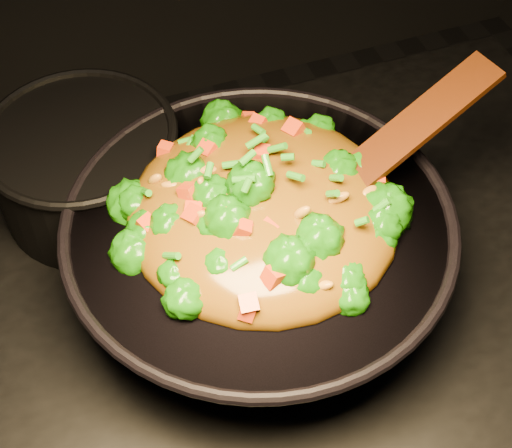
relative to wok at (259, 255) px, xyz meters
name	(u,v)px	position (x,y,z in m)	size (l,w,h in m)	color
wok	(259,255)	(0.00, 0.00, 0.00)	(0.43, 0.43, 0.12)	black
stir_fry	(264,184)	(0.01, 0.01, 0.11)	(0.31, 0.31, 0.11)	#196807
spatula	(385,151)	(0.15, 0.01, 0.11)	(0.31, 0.05, 0.01)	#351306
back_pot	(87,169)	(-0.16, 0.20, 0.01)	(0.23, 0.23, 0.13)	black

